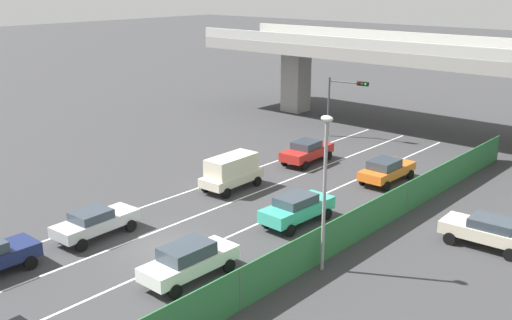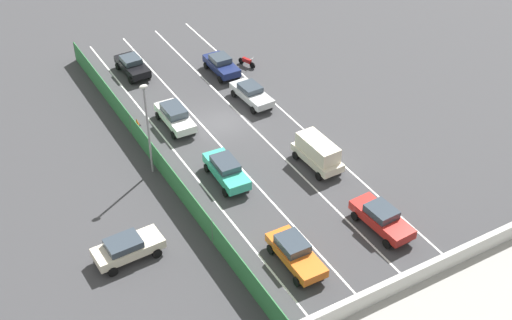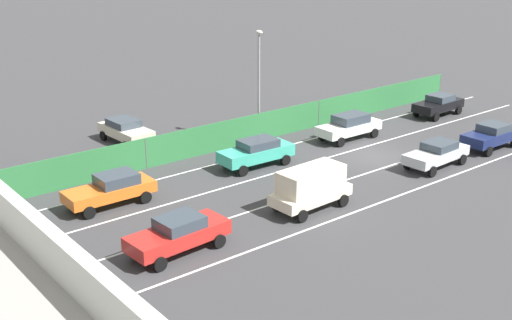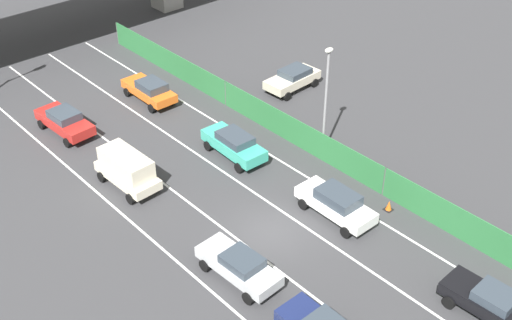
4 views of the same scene
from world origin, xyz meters
The scene contains 16 objects.
ground_plane centered at (0.00, 0.00, 0.00)m, with size 300.00×300.00×0.00m, color #38383A.
lane_line_left_edge centered at (-5.07, 5.13, 0.00)m, with size 0.14×46.27×0.01m, color silver.
lane_line_mid_left centered at (-1.69, 5.13, 0.00)m, with size 0.14×46.27×0.01m, color silver.
lane_line_mid_right centered at (1.69, 5.13, 0.00)m, with size 0.14×46.27×0.01m, color silver.
lane_line_right_edge centered at (5.07, 5.13, 0.00)m, with size 0.14×46.27×0.01m, color silver.
green_fence centered at (7.06, 5.13, 0.94)m, with size 0.10×42.37×1.89m.
car_sedan_silver centered at (-3.49, -1.52, 0.85)m, with size 2.09×4.63×1.52m.
car_sedan_red centered at (-3.15, 16.38, 0.91)m, with size 2.20×4.76×1.65m.
car_taxi_teal centered at (3.28, 6.83, 0.93)m, with size 2.09×4.70×1.66m.
car_hatchback_white centered at (3.56, -1.42, 0.94)m, with size 2.00×4.72×1.70m.
car_sedan_black centered at (3.43, -10.97, 0.88)m, with size 2.09×4.40×1.58m.
car_taxi_orange centered at (3.45, 16.26, 0.89)m, with size 2.02×4.64×1.62m.
car_van_cream centered at (-3.33, 8.60, 1.24)m, with size 2.14×4.39×2.19m.
parked_sedan_cream centered at (12.26, 10.74, 0.89)m, with size 4.43×2.20×1.56m.
street_lamp centered at (7.48, 3.25, 4.41)m, with size 0.60×0.36×7.29m.
traffic_cone centered at (6.21, -3.02, 0.28)m, with size 0.47×0.47×0.61m.
Camera 4 is at (-18.48, -19.41, 22.94)m, focal length 46.02 mm.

